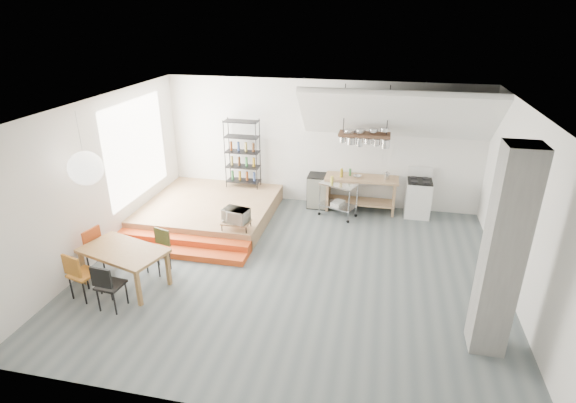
% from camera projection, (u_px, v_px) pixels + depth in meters
% --- Properties ---
extents(floor, '(8.00, 8.00, 0.00)m').
position_uv_depth(floor, '(293.00, 270.00, 8.90)').
color(floor, '#535D60').
rests_on(floor, ground).
extents(wall_back, '(8.00, 0.04, 3.20)m').
position_uv_depth(wall_back, '(321.00, 144.00, 11.41)').
color(wall_back, silver).
rests_on(wall_back, ground).
extents(wall_left, '(0.04, 7.00, 3.20)m').
position_uv_depth(wall_left, '(99.00, 179.00, 9.04)').
color(wall_left, silver).
rests_on(wall_left, ground).
extents(wall_right, '(0.04, 7.00, 3.20)m').
position_uv_depth(wall_right, '(528.00, 215.00, 7.49)').
color(wall_right, silver).
rests_on(wall_right, ground).
extents(ceiling, '(8.00, 7.00, 0.02)m').
position_uv_depth(ceiling, '(294.00, 109.00, 7.63)').
color(ceiling, white).
rests_on(ceiling, wall_back).
extents(slope_ceiling, '(4.40, 1.44, 1.32)m').
position_uv_depth(slope_ceiling, '(397.00, 115.00, 10.14)').
color(slope_ceiling, white).
rests_on(slope_ceiling, wall_back).
extents(window_pane, '(0.02, 2.50, 2.20)m').
position_uv_depth(window_pane, '(137.00, 149.00, 10.30)').
color(window_pane, white).
rests_on(window_pane, wall_left).
extents(platform, '(3.00, 3.00, 0.40)m').
position_uv_depth(platform, '(210.00, 209.00, 11.10)').
color(platform, '#9C784E').
rests_on(platform, ground).
extents(step_lower, '(3.00, 0.35, 0.13)m').
position_uv_depth(step_lower, '(177.00, 252.00, 9.40)').
color(step_lower, '#D84A19').
rests_on(step_lower, ground).
extents(step_upper, '(3.00, 0.35, 0.27)m').
position_uv_depth(step_upper, '(183.00, 242.00, 9.69)').
color(step_upper, '#D84A19').
rests_on(step_upper, ground).
extents(concrete_column, '(0.50, 0.50, 3.20)m').
position_uv_depth(concrete_column, '(503.00, 254.00, 6.28)').
color(concrete_column, slate).
rests_on(concrete_column, ground).
extents(kitchen_counter, '(1.80, 0.60, 0.91)m').
position_uv_depth(kitchen_counter, '(361.00, 188.00, 11.27)').
color(kitchen_counter, '#9C784E').
rests_on(kitchen_counter, ground).
extents(stove, '(0.60, 0.60, 1.18)m').
position_uv_depth(stove, '(418.00, 198.00, 11.06)').
color(stove, white).
rests_on(stove, ground).
extents(pot_rack, '(1.20, 0.50, 1.43)m').
position_uv_depth(pot_rack, '(365.00, 138.00, 10.52)').
color(pot_rack, '#3B2517').
rests_on(pot_rack, ceiling).
extents(wire_shelving, '(0.88, 0.38, 1.80)m').
position_uv_depth(wire_shelving, '(242.00, 153.00, 11.63)').
color(wire_shelving, black).
rests_on(wire_shelving, platform).
extents(microwave_shelf, '(0.60, 0.40, 0.16)m').
position_uv_depth(microwave_shelf, '(236.00, 222.00, 9.63)').
color(microwave_shelf, '#9C784E').
rests_on(microwave_shelf, platform).
extents(paper_lantern, '(0.60, 0.60, 0.60)m').
position_uv_depth(paper_lantern, '(86.00, 168.00, 7.84)').
color(paper_lantern, white).
rests_on(paper_lantern, ceiling).
extents(dining_table, '(1.73, 1.27, 0.74)m').
position_uv_depth(dining_table, '(123.00, 253.00, 8.18)').
color(dining_table, olive).
rests_on(dining_table, ground).
extents(chair_mustard, '(0.51, 0.51, 0.92)m').
position_uv_depth(chair_mustard, '(79.00, 272.00, 7.81)').
color(chair_mustard, '#B1691E').
rests_on(chair_mustard, ground).
extents(chair_black, '(0.44, 0.44, 0.89)m').
position_uv_depth(chair_black, '(107.00, 284.00, 7.51)').
color(chair_black, black).
rests_on(chair_black, ground).
extents(chair_olive, '(0.48, 0.48, 0.85)m').
position_uv_depth(chair_olive, '(159.00, 247.00, 8.72)').
color(chair_olive, '#505528').
rests_on(chair_olive, ground).
extents(chair_red, '(0.52, 0.52, 0.95)m').
position_uv_depth(chair_red, '(89.00, 246.00, 8.63)').
color(chair_red, '#B14519').
rests_on(chair_red, ground).
extents(rolling_cart, '(0.98, 0.78, 0.86)m').
position_uv_depth(rolling_cart, '(338.00, 195.00, 10.99)').
color(rolling_cart, silver).
rests_on(rolling_cart, ground).
extents(mini_fridge, '(0.51, 0.51, 0.87)m').
position_uv_depth(mini_fridge, '(318.00, 191.00, 11.60)').
color(mini_fridge, black).
rests_on(mini_fridge, ground).
extents(microwave, '(0.60, 0.46, 0.30)m').
position_uv_depth(microwave, '(236.00, 215.00, 9.56)').
color(microwave, beige).
rests_on(microwave, microwave_shelf).
extents(bowl, '(0.24, 0.24, 0.05)m').
position_uv_depth(bowl, '(357.00, 177.00, 11.12)').
color(bowl, silver).
rests_on(bowl, kitchen_counter).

